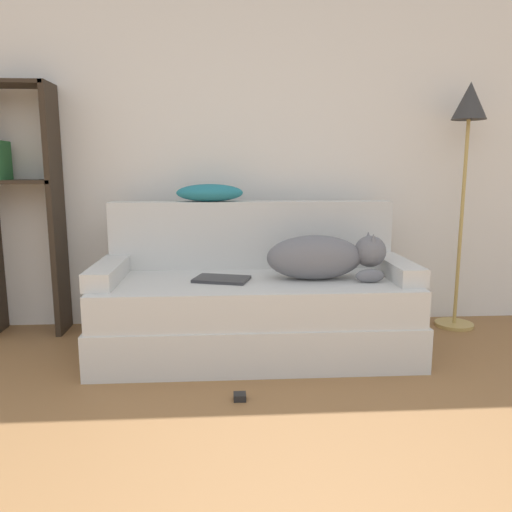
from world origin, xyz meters
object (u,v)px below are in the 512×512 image
at_px(bookshelf, 19,196).
at_px(couch, 255,316).
at_px(dog, 325,257).
at_px(laptop, 222,279).
at_px(floor_lamp, 467,135).
at_px(throw_pillow, 210,193).
at_px(power_adapter, 240,397).

bearing_deg(bookshelf, couch, -17.54).
bearing_deg(dog, laptop, 179.97).
height_order(dog, bookshelf, bookshelf).
bearing_deg(floor_lamp, throw_pillow, -177.71).
height_order(couch, power_adapter, couch).
xyz_separation_m(couch, bookshelf, (-1.50, 0.47, 0.69)).
distance_m(laptop, floor_lamp, 1.88).
relative_size(bookshelf, power_adapter, 27.22).
relative_size(dog, laptop, 1.99).
distance_m(couch, bookshelf, 1.72).
distance_m(couch, laptop, 0.31).
bearing_deg(couch, laptop, -165.36).
relative_size(couch, dog, 2.65).
distance_m(bookshelf, power_adapter, 1.99).
height_order(couch, dog, dog).
relative_size(bookshelf, floor_lamp, 0.99).
distance_m(throw_pillow, floor_lamp, 1.73).
height_order(dog, power_adapter, dog).
bearing_deg(dog, bookshelf, 164.55).
bearing_deg(power_adapter, floor_lamp, 34.01).
height_order(laptop, bookshelf, bookshelf).
bearing_deg(bookshelf, dog, -15.45).
relative_size(dog, power_adapter, 11.66).
distance_m(couch, dog, 0.55).
xyz_separation_m(laptop, bookshelf, (-1.31, 0.53, 0.45)).
bearing_deg(bookshelf, throw_pillow, -6.25).
xyz_separation_m(dog, floor_lamp, (1.03, 0.46, 0.72)).
xyz_separation_m(dog, bookshelf, (-1.90, 0.53, 0.33)).
bearing_deg(floor_lamp, laptop, -164.23).
distance_m(bookshelf, floor_lamp, 2.96).
distance_m(dog, floor_lamp, 1.33).
relative_size(laptop, power_adapter, 5.85).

